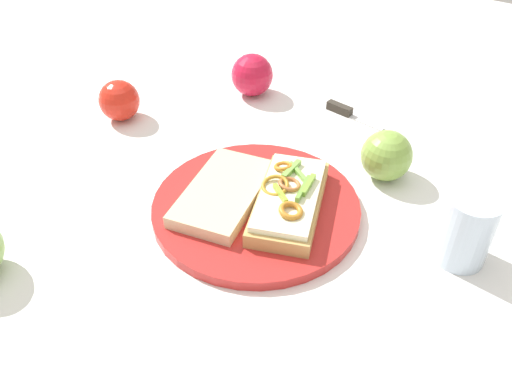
{
  "coord_description": "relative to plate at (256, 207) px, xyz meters",
  "views": [
    {
      "loc": [
        -0.29,
        0.47,
        0.49
      ],
      "look_at": [
        0.0,
        0.0,
        0.03
      ],
      "focal_mm": 37.65,
      "sensor_mm": 36.0,
      "label": 1
    }
  ],
  "objects": [
    {
      "name": "ground_plane",
      "position": [
        0.0,
        0.0,
        -0.01
      ],
      "size": [
        2.0,
        2.0,
        0.0
      ],
      "primitive_type": "plane",
      "color": "silver",
      "rests_on": "ground"
    },
    {
      "name": "plate",
      "position": [
        0.0,
        0.0,
        0.0
      ],
      "size": [
        0.28,
        0.28,
        0.01
      ],
      "primitive_type": "cylinder",
      "color": "red",
      "rests_on": "ground_plane"
    },
    {
      "name": "apple_2",
      "position": [
        -0.12,
        -0.17,
        0.03
      ],
      "size": [
        0.1,
        0.1,
        0.07
      ],
      "primitive_type": "sphere",
      "rotation": [
        0.0,
        0.0,
        0.43
      ],
      "color": "#7BA141",
      "rests_on": "ground_plane"
    },
    {
      "name": "knife",
      "position": [
        -0.0,
        -0.3,
        -0.0
      ],
      "size": [
        0.11,
        0.03,
        0.02
      ],
      "rotation": [
        0.0,
        0.0,
        2.98
      ],
      "color": "silver",
      "rests_on": "ground_plane"
    },
    {
      "name": "bread_slice_side",
      "position": [
        0.04,
        0.01,
        0.02
      ],
      "size": [
        0.12,
        0.18,
        0.02
      ],
      "primitive_type": "cube",
      "rotation": [
        0.0,
        0.0,
        1.74
      ],
      "color": "beige",
      "rests_on": "plate"
    },
    {
      "name": "drinking_glass",
      "position": [
        -0.26,
        -0.06,
        0.04
      ],
      "size": [
        0.06,
        0.06,
        0.09
      ],
      "primitive_type": "cylinder",
      "color": "silver",
      "rests_on": "ground_plane"
    },
    {
      "name": "apple_0",
      "position": [
        0.32,
        -0.09,
        0.03
      ],
      "size": [
        0.09,
        0.09,
        0.07
      ],
      "primitive_type": "sphere",
      "rotation": [
        0.0,
        0.0,
        5.0
      ],
      "color": "red",
      "rests_on": "ground_plane"
    },
    {
      "name": "sandwich",
      "position": [
        -0.04,
        -0.01,
        0.02
      ],
      "size": [
        0.13,
        0.19,
        0.04
      ],
      "rotation": [
        0.0,
        0.0,
        1.88
      ],
      "color": "tan",
      "rests_on": "plate"
    },
    {
      "name": "apple_1",
      "position": [
        0.18,
        -0.28,
        0.03
      ],
      "size": [
        0.1,
        0.1,
        0.08
      ],
      "primitive_type": "sphere",
      "rotation": [
        0.0,
        0.0,
        4.39
      ],
      "color": "#BD1735",
      "rests_on": "ground_plane"
    }
  ]
}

